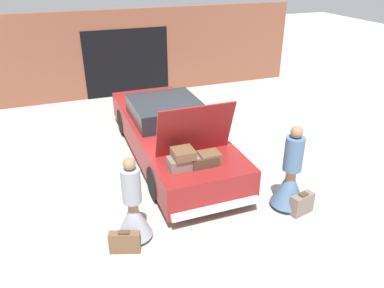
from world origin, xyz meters
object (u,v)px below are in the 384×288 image
at_px(person_left, 133,211).
at_px(suitcase_beside_right_person, 302,204).
at_px(person_right, 290,180).
at_px(suitcase_beside_left_person, 125,242).
at_px(car, 170,133).

height_order(person_left, suitcase_beside_right_person, person_left).
bearing_deg(person_left, person_right, 86.10).
xyz_separation_m(person_right, suitcase_beside_left_person, (-3.13, -0.14, -0.40)).
bearing_deg(person_right, person_left, 76.48).
bearing_deg(person_left, car, 149.53).
relative_size(car, person_left, 3.48).
distance_m(car, suitcase_beside_left_person, 3.34).
height_order(person_right, suitcase_beside_left_person, person_right).
height_order(car, person_right, car).
bearing_deg(suitcase_beside_left_person, person_left, 50.79).
bearing_deg(suitcase_beside_left_person, person_right, 2.50).
xyz_separation_m(suitcase_beside_left_person, suitcase_beside_right_person, (3.26, -0.14, 0.01)).
height_order(car, suitcase_beside_left_person, car).
height_order(car, suitcase_beside_right_person, car).
height_order(car, person_left, car).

